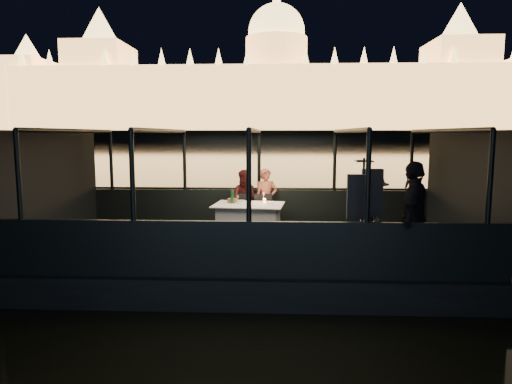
{
  "coord_description": "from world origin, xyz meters",
  "views": [
    {
      "loc": [
        0.42,
        -8.9,
        2.73
      ],
      "look_at": [
        0.0,
        0.4,
        1.55
      ],
      "focal_mm": 32.0,
      "sensor_mm": 36.0,
      "label": 1
    }
  ],
  "objects_px": {
    "passenger_dark": "(413,222)",
    "wine_bottle": "(232,196)",
    "passenger_stripe": "(371,213)",
    "chair_port_left": "(242,213)",
    "person_woman_coral": "(266,198)",
    "dining_table_central": "(249,222)",
    "chair_port_right": "(263,214)",
    "coat_stand": "(362,217)",
    "person_man_maroon": "(246,199)"
  },
  "relations": [
    {
      "from": "dining_table_central",
      "to": "passenger_dark",
      "type": "distance_m",
      "value": 3.6
    },
    {
      "from": "passenger_stripe",
      "to": "passenger_dark",
      "type": "xyz_separation_m",
      "value": [
        0.51,
        -0.78,
        0.0
      ]
    },
    {
      "from": "coat_stand",
      "to": "chair_port_right",
      "type": "bearing_deg",
      "value": 122.33
    },
    {
      "from": "coat_stand",
      "to": "passenger_stripe",
      "type": "xyz_separation_m",
      "value": [
        0.27,
        0.63,
        -0.05
      ]
    },
    {
      "from": "person_woman_coral",
      "to": "person_man_maroon",
      "type": "xyz_separation_m",
      "value": [
        -0.47,
        -0.05,
        0.0
      ]
    },
    {
      "from": "dining_table_central",
      "to": "chair_port_right",
      "type": "distance_m",
      "value": 0.64
    },
    {
      "from": "passenger_stripe",
      "to": "wine_bottle",
      "type": "height_order",
      "value": "passenger_stripe"
    },
    {
      "from": "chair_port_right",
      "to": "person_woman_coral",
      "type": "relative_size",
      "value": 0.61
    },
    {
      "from": "person_woman_coral",
      "to": "passenger_stripe",
      "type": "relative_size",
      "value": 0.92
    },
    {
      "from": "passenger_dark",
      "to": "wine_bottle",
      "type": "xyz_separation_m",
      "value": [
        -3.12,
        2.36,
        0.06
      ]
    },
    {
      "from": "passenger_dark",
      "to": "person_man_maroon",
      "type": "bearing_deg",
      "value": -112.09
    },
    {
      "from": "passenger_stripe",
      "to": "passenger_dark",
      "type": "bearing_deg",
      "value": -124.2
    },
    {
      "from": "chair_port_left",
      "to": "wine_bottle",
      "type": "relative_size",
      "value": 2.59
    },
    {
      "from": "chair_port_left",
      "to": "coat_stand",
      "type": "bearing_deg",
      "value": -30.32
    },
    {
      "from": "dining_table_central",
      "to": "passenger_dark",
      "type": "xyz_separation_m",
      "value": [
        2.76,
        -2.27,
        0.47
      ]
    },
    {
      "from": "person_woman_coral",
      "to": "person_man_maroon",
      "type": "height_order",
      "value": "person_woman_coral"
    },
    {
      "from": "passenger_stripe",
      "to": "passenger_dark",
      "type": "distance_m",
      "value": 0.93
    },
    {
      "from": "person_woman_coral",
      "to": "passenger_stripe",
      "type": "bearing_deg",
      "value": -63.68
    },
    {
      "from": "passenger_dark",
      "to": "passenger_stripe",
      "type": "bearing_deg",
      "value": -120.88
    },
    {
      "from": "person_man_maroon",
      "to": "passenger_dark",
      "type": "xyz_separation_m",
      "value": [
        2.88,
        -3.2,
        0.1
      ]
    },
    {
      "from": "chair_port_left",
      "to": "passenger_stripe",
      "type": "distance_m",
      "value": 3.3
    },
    {
      "from": "chair_port_right",
      "to": "person_woman_coral",
      "type": "bearing_deg",
      "value": 69.57
    },
    {
      "from": "coat_stand",
      "to": "wine_bottle",
      "type": "relative_size",
      "value": 5.56
    },
    {
      "from": "coat_stand",
      "to": "person_woman_coral",
      "type": "bearing_deg",
      "value": 117.85
    },
    {
      "from": "wine_bottle",
      "to": "person_man_maroon",
      "type": "bearing_deg",
      "value": 74.49
    },
    {
      "from": "passenger_dark",
      "to": "coat_stand",
      "type": "bearing_deg",
      "value": -74.85
    },
    {
      "from": "chair_port_right",
      "to": "coat_stand",
      "type": "xyz_separation_m",
      "value": [
        1.7,
        -2.69,
        0.45
      ]
    },
    {
      "from": "dining_table_central",
      "to": "coat_stand",
      "type": "distance_m",
      "value": 2.95
    },
    {
      "from": "chair_port_right",
      "to": "wine_bottle",
      "type": "xyz_separation_m",
      "value": [
        -0.64,
        -0.48,
        0.47
      ]
    },
    {
      "from": "passenger_stripe",
      "to": "wine_bottle",
      "type": "distance_m",
      "value": 3.05
    },
    {
      "from": "chair_port_right",
      "to": "person_man_maroon",
      "type": "xyz_separation_m",
      "value": [
        -0.4,
        0.36,
        0.3
      ]
    },
    {
      "from": "passenger_stripe",
      "to": "passenger_dark",
      "type": "height_order",
      "value": "passenger_dark"
    },
    {
      "from": "person_woman_coral",
      "to": "person_man_maroon",
      "type": "distance_m",
      "value": 0.47
    },
    {
      "from": "chair_port_left",
      "to": "chair_port_right",
      "type": "height_order",
      "value": "chair_port_right"
    },
    {
      "from": "chair_port_right",
      "to": "person_man_maroon",
      "type": "relative_size",
      "value": 0.62
    },
    {
      "from": "wine_bottle",
      "to": "coat_stand",
      "type": "bearing_deg",
      "value": -43.33
    },
    {
      "from": "chair_port_left",
      "to": "person_man_maroon",
      "type": "height_order",
      "value": "person_man_maroon"
    },
    {
      "from": "passenger_stripe",
      "to": "chair_port_left",
      "type": "bearing_deg",
      "value": 71.15
    },
    {
      "from": "person_woman_coral",
      "to": "passenger_dark",
      "type": "height_order",
      "value": "passenger_dark"
    },
    {
      "from": "person_man_maroon",
      "to": "passenger_stripe",
      "type": "xyz_separation_m",
      "value": [
        2.37,
        -2.42,
        0.1
      ]
    },
    {
      "from": "chair_port_left",
      "to": "person_woman_coral",
      "type": "height_order",
      "value": "person_woman_coral"
    },
    {
      "from": "coat_stand",
      "to": "person_man_maroon",
      "type": "bearing_deg",
      "value": 124.63
    },
    {
      "from": "chair_port_right",
      "to": "coat_stand",
      "type": "distance_m",
      "value": 3.22
    },
    {
      "from": "coat_stand",
      "to": "passenger_dark",
      "type": "bearing_deg",
      "value": -10.74
    },
    {
      "from": "dining_table_central",
      "to": "chair_port_left",
      "type": "relative_size",
      "value": 1.68
    },
    {
      "from": "coat_stand",
      "to": "person_woman_coral",
      "type": "relative_size",
      "value": 1.29
    },
    {
      "from": "person_woman_coral",
      "to": "passenger_dark",
      "type": "distance_m",
      "value": 4.05
    },
    {
      "from": "person_man_maroon",
      "to": "wine_bottle",
      "type": "bearing_deg",
      "value": -97.04
    },
    {
      "from": "chair_port_right",
      "to": "chair_port_left",
      "type": "bearing_deg",
      "value": 156.52
    },
    {
      "from": "coat_stand",
      "to": "person_man_maroon",
      "type": "relative_size",
      "value": 1.31
    }
  ]
}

